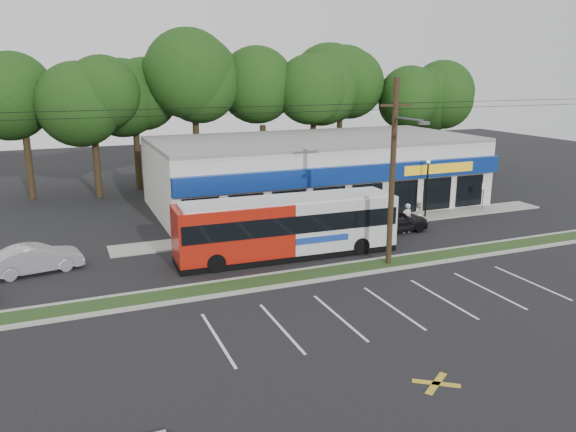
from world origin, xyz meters
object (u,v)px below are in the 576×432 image
at_px(pedestrian_b, 417,214).
at_px(sign_post, 484,192).
at_px(metrobus, 288,225).
at_px(car_dark, 393,220).
at_px(utility_pole, 391,167).
at_px(lamp_post, 427,181).
at_px(car_silver, 36,259).
at_px(pedestrian_a, 407,218).

bearing_deg(pedestrian_b, sign_post, -150.47).
distance_m(metrobus, car_dark, 8.62).
bearing_deg(sign_post, car_dark, -167.36).
bearing_deg(utility_pole, lamp_post, 43.95).
xyz_separation_m(utility_pole, car_dark, (3.97, 5.59, -4.60)).
relative_size(utility_pole, lamp_post, 11.76).
height_order(sign_post, car_silver, sign_post).
height_order(utility_pole, pedestrian_b, utility_pole).
bearing_deg(metrobus, utility_pole, -37.49).
bearing_deg(metrobus, car_dark, 15.47).
bearing_deg(pedestrian_b, lamp_post, -120.74).
height_order(sign_post, pedestrian_b, sign_post).
height_order(sign_post, car_dark, sign_post).
relative_size(utility_pole, car_silver, 10.92).
distance_m(sign_post, car_dark, 9.46).
relative_size(lamp_post, car_silver, 0.93).
xyz_separation_m(car_silver, pedestrian_a, (22.25, -1.00, 0.23)).
relative_size(metrobus, pedestrian_a, 6.53).
bearing_deg(lamp_post, utility_pole, -136.05).
relative_size(lamp_post, sign_post, 1.91).
xyz_separation_m(car_silver, pedestrian_b, (23.75, -0.05, 0.16)).
bearing_deg(sign_post, metrobus, -166.91).
distance_m(car_dark, pedestrian_a, 0.88).
bearing_deg(car_silver, sign_post, -97.68).
xyz_separation_m(sign_post, pedestrian_b, (-7.00, -1.63, -0.64)).
bearing_deg(pedestrian_a, utility_pole, 47.32).
bearing_deg(sign_post, utility_pole, -149.85).
xyz_separation_m(metrobus, pedestrian_a, (9.02, 1.50, -0.83)).
distance_m(metrobus, car_silver, 13.50).
height_order(sign_post, pedestrian_a, sign_post).
height_order(metrobus, car_silver, metrobus).
distance_m(sign_post, car_silver, 30.80).
relative_size(sign_post, pedestrian_b, 1.22).
height_order(utility_pole, pedestrian_a, utility_pole).
bearing_deg(utility_pole, pedestrian_b, 44.30).
xyz_separation_m(utility_pole, pedestrian_a, (4.67, 5.07, -4.43)).
relative_size(metrobus, pedestrian_b, 7.04).
relative_size(lamp_post, car_dark, 0.89).
distance_m(metrobus, pedestrian_b, 10.84).
distance_m(lamp_post, metrobus, 13.27).
xyz_separation_m(sign_post, car_dark, (-9.20, -2.06, -0.74)).
bearing_deg(sign_post, lamp_post, 177.42).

